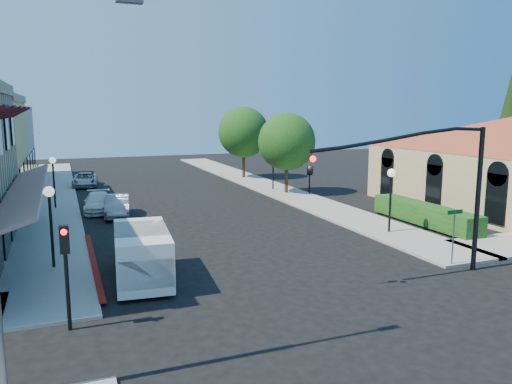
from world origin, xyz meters
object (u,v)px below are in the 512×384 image
object	(u,v)px
conifer_far	(512,114)
parked_car_a	(143,248)
white_van	(142,252)
cobra_streetlight	(3,175)
lamppost_right_far	(273,158)
lamppost_left_near	(50,206)
parked_car_b	(118,206)
lamppost_left_far	(53,169)
parked_car_d	(85,180)
street_name_sign	(454,228)
street_tree_a	(287,142)
lamppost_right_near	(391,184)
street_tree_b	(244,132)
secondary_signal	(66,258)
parked_car_c	(98,203)
signal_mast_arm	(438,176)

from	to	relation	value
conifer_far	parked_car_a	distance (m)	34.85
conifer_far	white_van	distance (m)	35.99
cobra_streetlight	lamppost_right_far	xyz separation A→B (m)	(17.65, 26.00, -2.53)
conifer_far	lamppost_left_near	distance (m)	38.02
parked_car_b	lamppost_left_far	bearing A→B (deg)	140.15
lamppost_left_near	parked_car_d	size ratio (longest dim) A/B	0.81
street_name_sign	white_van	world-z (taller)	street_name_sign
street_tree_a	lamppost_right_near	bearing A→B (deg)	-91.23
conifer_far	street_name_sign	world-z (taller)	conifer_far
lamppost_left_far	lamppost_right_far	bearing A→B (deg)	6.71
street_tree_b	white_van	xyz separation A→B (m)	(-14.02, -26.87, -3.35)
cobra_streetlight	lamppost_left_near	bearing A→B (deg)	86.29
secondary_signal	lamppost_right_far	xyz separation A→B (m)	(16.50, 22.59, 0.42)
lamppost_left_near	white_van	distance (m)	4.62
lamppost_right_far	street_name_sign	bearing A→B (deg)	-92.63
lamppost_left_far	lamppost_right_far	size ratio (longest dim) A/B	1.00
parked_car_c	parked_car_b	bearing A→B (deg)	-57.00
secondary_signal	parked_car_a	size ratio (longest dim) A/B	0.90
lamppost_left_far	lamppost_right_near	distance (m)	22.02
signal_mast_arm	white_van	distance (m)	12.01
lamppost_right_far	white_van	world-z (taller)	lamppost_right_far
conifer_far	signal_mast_arm	world-z (taller)	conifer_far
parked_car_c	parked_car_d	size ratio (longest dim) A/B	0.98
street_tree_a	white_van	xyz separation A→B (m)	(-14.02, -16.87, -3.00)
street_tree_a	white_van	bearing A→B (deg)	-129.73
lamppost_right_far	parked_car_c	world-z (taller)	lamppost_right_far
street_tree_a	parked_car_a	xyz separation A→B (m)	(-13.60, -14.28, -3.56)
lamppost_right_far	street_tree_a	bearing A→B (deg)	-81.47
parked_car_d	street_tree_a	bearing A→B (deg)	-28.57
conifer_far	lamppost_right_near	size ratio (longest dim) A/B	3.08
cobra_streetlight	lamppost_left_near	world-z (taller)	cobra_streetlight
street_tree_a	parked_car_d	xyz separation A→B (m)	(-14.90, 10.00, -3.58)
lamppost_right_near	parked_car_b	bearing A→B (deg)	142.94
secondary_signal	conifer_far	bearing A→B (deg)	24.75
secondary_signal	parked_car_b	bearing A→B (deg)	79.11
parked_car_d	lamppost_left_far	bearing A→B (deg)	-98.22
street_name_sign	lamppost_right_far	bearing A→B (deg)	87.37
lamppost_right_far	parked_car_a	world-z (taller)	lamppost_right_far
parked_car_b	signal_mast_arm	bearing A→B (deg)	-50.17
street_tree_a	secondary_signal	world-z (taller)	street_tree_a
white_van	parked_car_b	xyz separation A→B (m)	(0.42, 12.91, -0.52)
street_tree_a	street_name_sign	size ratio (longest dim) A/B	2.59
street_name_sign	parked_car_d	size ratio (longest dim) A/B	0.57
conifer_far	parked_car_d	bearing A→B (deg)	157.68
cobra_streetlight	parked_car_a	world-z (taller)	cobra_streetlight
conifer_far	lamppost_left_far	world-z (taller)	conifer_far
street_name_sign	parked_car_b	size ratio (longest dim) A/B	0.60
parked_car_b	street_name_sign	bearing A→B (deg)	-45.13
parked_car_a	parked_car_c	xyz separation A→B (m)	(-1.04, 12.28, -0.00)
secondary_signal	parked_car_d	world-z (taller)	secondary_signal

